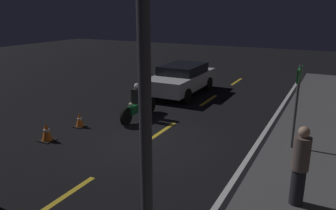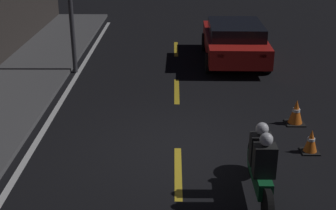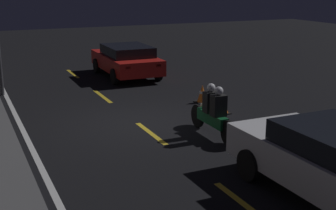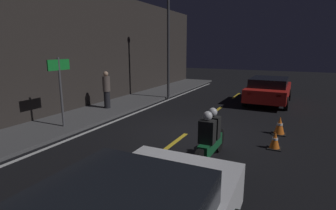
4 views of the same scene
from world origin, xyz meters
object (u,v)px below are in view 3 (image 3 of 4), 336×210
at_px(traffic_cone_near, 224,106).
at_px(traffic_cone_mid, 202,94).
at_px(motorcycle, 214,113).
at_px(taxi_red, 126,60).

height_order(traffic_cone_near, traffic_cone_mid, traffic_cone_mid).
distance_m(motorcycle, traffic_cone_near, 2.28).
bearing_deg(taxi_red, motorcycle, 177.10).
xyz_separation_m(motorcycle, traffic_cone_near, (1.77, -1.37, -0.40)).
relative_size(motorcycle, traffic_cone_near, 4.51).
bearing_deg(traffic_cone_near, traffic_cone_mid, -1.33).
height_order(motorcycle, traffic_cone_mid, motorcycle).
xyz_separation_m(taxi_red, motorcycle, (-8.35, 0.55, -0.08)).
bearing_deg(motorcycle, taxi_red, -3.31).
bearing_deg(taxi_red, traffic_cone_near, -171.99).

